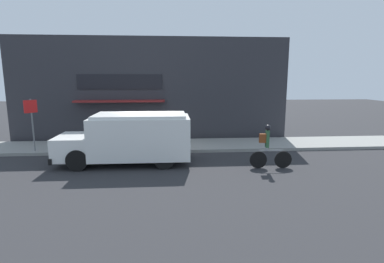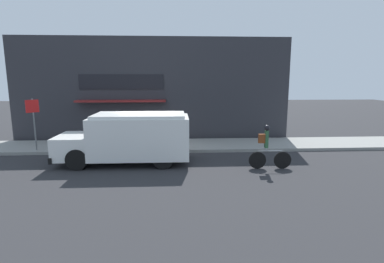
# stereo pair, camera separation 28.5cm
# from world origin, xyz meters

# --- Properties ---
(ground_plane) EXTENTS (70.00, 70.00, 0.00)m
(ground_plane) POSITION_xyz_m (0.00, 0.00, 0.00)
(ground_plane) COLOR #2B2B2D
(sidewalk) EXTENTS (28.00, 2.76, 0.15)m
(sidewalk) POSITION_xyz_m (0.00, 1.38, 0.08)
(sidewalk) COLOR gray
(sidewalk) RESTS_ON ground_plane
(storefront) EXTENTS (15.81, 0.92, 5.89)m
(storefront) POSITION_xyz_m (-0.05, 3.10, 2.94)
(storefront) COLOR #2D2D33
(storefront) RESTS_ON ground_plane
(school_bus) EXTENTS (5.53, 2.69, 2.13)m
(school_bus) POSITION_xyz_m (-0.62, -1.54, 1.11)
(school_bus) COLOR white
(school_bus) RESTS_ON ground_plane
(cyclist) EXTENTS (1.71, 0.23, 1.79)m
(cyclist) POSITION_xyz_m (4.95, -2.73, 0.87)
(cyclist) COLOR black
(cyclist) RESTS_ON ground_plane
(stop_sign_post) EXTENTS (0.45, 0.45, 2.50)m
(stop_sign_post) POSITION_xyz_m (-5.45, 0.36, 1.82)
(stop_sign_post) COLOR slate
(stop_sign_post) RESTS_ON sidewalk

